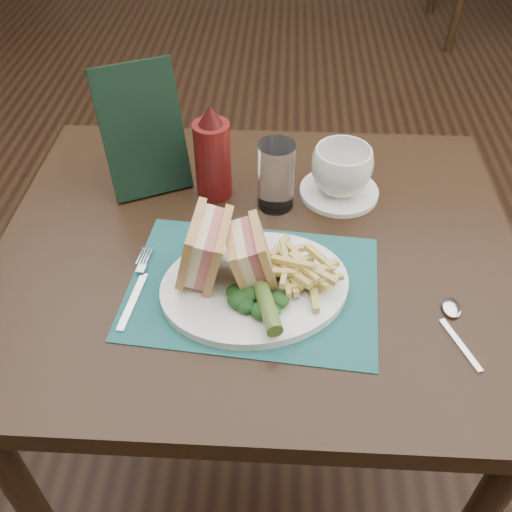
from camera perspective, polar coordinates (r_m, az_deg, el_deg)
The scene contains 16 objects.
floor at distance 1.87m, azimuth 0.85°, elevation -5.51°, with size 7.00×7.00×0.00m, color black.
table_main at distance 1.27m, azimuth 0.07°, elevation -11.49°, with size 0.90×0.75×0.75m, color black, non-canonical shape.
placemat at distance 0.91m, azimuth -0.32°, elevation -3.07°, with size 0.40×0.28×0.00m, color #1A5454.
plate at distance 0.90m, azimuth -0.10°, elevation -3.03°, with size 0.30×0.24×0.01m, color white, non-canonical shape.
sandwich_half_a at distance 0.88m, azimuth -6.50°, elevation 1.00°, with size 0.06×0.11×0.10m, color tan, non-canonical shape.
sandwich_half_b at distance 0.87m, azimuth -1.98°, elevation 0.07°, with size 0.06×0.10×0.09m, color #DAB16A, non-canonical shape.
kale_garnish at distance 0.86m, azimuth 0.08°, elevation -4.46°, with size 0.11×0.08×0.03m, color #133514, non-canonical shape.
pickle_spear at distance 0.84m, azimuth 0.97°, elevation -4.55°, with size 0.02×0.02×0.12m, color #456426.
fries_pile at distance 0.89m, azimuth 4.67°, elevation -1.20°, with size 0.18×0.20×0.05m, color #CCBC66, non-canonical shape.
fork at distance 0.93m, azimuth -11.89°, elevation -2.90°, with size 0.03×0.17×0.01m, color silver, non-canonical shape.
spoon at distance 0.90m, azimuth 19.49°, elevation -6.99°, with size 0.03×0.15×0.01m, color silver, non-canonical shape.
saucer at distance 1.11m, azimuth 8.29°, elevation 6.38°, with size 0.15×0.15×0.01m, color white.
coffee_cup at distance 1.08m, azimuth 8.55°, elevation 8.48°, with size 0.11×0.11×0.09m, color white.
drinking_glass at distance 1.03m, azimuth 2.03°, elevation 8.00°, with size 0.07×0.07×0.13m, color white.
ketchup_bottle at distance 1.05m, azimuth -4.38°, elevation 10.32°, with size 0.07×0.07×0.19m, color #560F0E, non-canonical shape.
check_presenter at distance 1.08m, azimuth -11.25°, elevation 12.15°, with size 0.15×0.02×0.24m, color black.
Camera 1 is at (0.04, -1.23, 1.42)m, focal length 40.00 mm.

